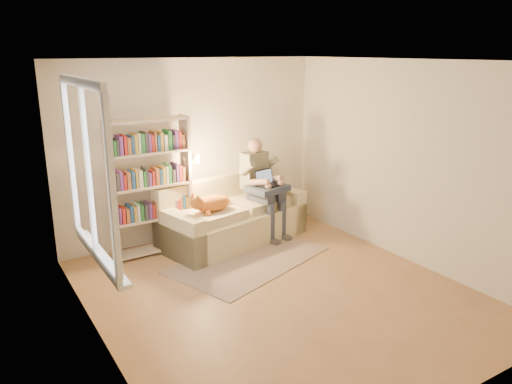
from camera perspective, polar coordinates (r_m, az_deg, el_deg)
floor at (r=5.89m, az=2.58°, el=-11.40°), size 4.50×4.50×0.00m
ceiling at (r=5.23m, az=2.95°, el=14.77°), size 4.00×4.50×0.02m
wall_left at (r=4.64m, az=-18.13°, el=-2.53°), size 0.02×4.50×2.60m
wall_right at (r=6.73m, az=16.99°, el=3.19°), size 0.02×4.50×2.60m
wall_back at (r=7.34m, az=-7.25°, el=4.79°), size 4.00×0.02×2.60m
wall_front at (r=3.88m, az=21.99°, el=-6.56°), size 4.00×0.02×2.60m
window at (r=4.81m, az=-18.18°, el=-0.93°), size 0.12×1.52×1.69m
sofa at (r=7.30m, az=-2.85°, el=-3.05°), size 2.29×1.38×0.91m
person at (r=7.33m, az=0.57°, el=1.19°), size 0.51×0.69×1.47m
cat at (r=6.77m, az=-5.46°, el=-1.35°), size 0.74×0.38×0.28m
blanket at (r=7.25m, az=1.25°, el=0.43°), size 0.63×0.55×0.09m
laptop at (r=7.24m, az=1.19°, el=1.20°), size 0.38×0.32×0.30m
bookshelf at (r=6.79m, az=-12.01°, el=1.31°), size 1.23×0.34×1.86m
rug at (r=6.72m, az=-0.85°, el=-7.73°), size 2.37×1.84×0.01m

